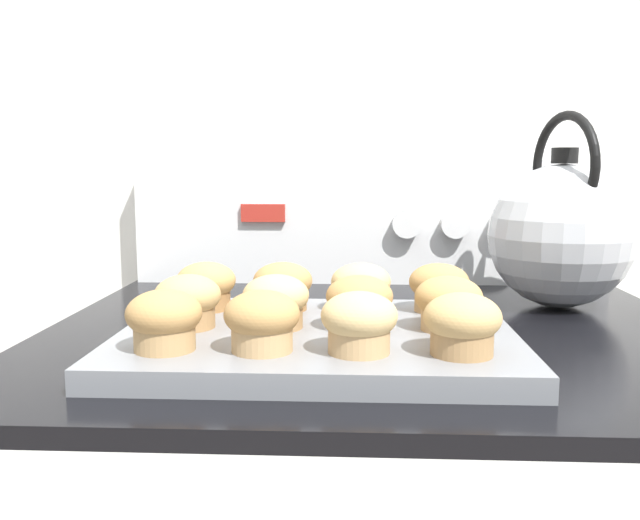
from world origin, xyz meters
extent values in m
cube|color=silver|center=(0.00, 0.68, 1.20)|extent=(8.00, 0.05, 2.40)
cube|color=black|center=(0.00, 0.34, 0.91)|extent=(0.74, 0.64, 0.02)
cube|color=white|center=(0.00, 0.63, 1.02)|extent=(0.72, 0.05, 0.19)
cube|color=#B72D23|center=(-0.16, 0.60, 1.03)|extent=(0.07, 0.01, 0.03)
cylinder|color=white|center=(0.05, 0.59, 1.02)|extent=(0.04, 0.02, 0.04)
cylinder|color=white|center=(0.13, 0.59, 1.02)|extent=(0.04, 0.02, 0.04)
cylinder|color=white|center=(0.20, 0.59, 1.02)|extent=(0.04, 0.02, 0.04)
cylinder|color=white|center=(0.27, 0.59, 1.02)|extent=(0.04, 0.02, 0.04)
cube|color=slate|center=(-0.06, 0.23, 0.93)|extent=(0.38, 0.30, 0.02)
cylinder|color=tan|center=(-0.19, 0.14, 0.96)|extent=(0.05, 0.05, 0.03)
ellipsoid|color=#B2844C|center=(-0.19, 0.14, 0.98)|extent=(0.07, 0.07, 0.04)
cylinder|color=tan|center=(-0.10, 0.14, 0.96)|extent=(0.05, 0.05, 0.03)
ellipsoid|color=#B2844C|center=(-0.10, 0.14, 0.98)|extent=(0.07, 0.07, 0.04)
cylinder|color=tan|center=(-0.02, 0.14, 0.96)|extent=(0.05, 0.05, 0.03)
ellipsoid|color=tan|center=(-0.02, 0.14, 0.98)|extent=(0.07, 0.07, 0.04)
cylinder|color=#A37A4C|center=(0.07, 0.14, 0.96)|extent=(0.05, 0.05, 0.03)
ellipsoid|color=tan|center=(0.07, 0.14, 0.98)|extent=(0.07, 0.07, 0.04)
cylinder|color=#A37A4C|center=(-0.19, 0.23, 0.96)|extent=(0.05, 0.05, 0.03)
ellipsoid|color=tan|center=(-0.19, 0.23, 0.98)|extent=(0.07, 0.07, 0.04)
cylinder|color=#A37A4C|center=(-0.10, 0.23, 0.96)|extent=(0.05, 0.05, 0.03)
ellipsoid|color=tan|center=(-0.10, 0.23, 0.98)|extent=(0.07, 0.07, 0.04)
cylinder|color=tan|center=(-0.02, 0.23, 0.96)|extent=(0.05, 0.05, 0.03)
ellipsoid|color=#B2844C|center=(-0.02, 0.23, 0.98)|extent=(0.07, 0.07, 0.04)
cylinder|color=tan|center=(0.07, 0.23, 0.96)|extent=(0.05, 0.05, 0.03)
ellipsoid|color=tan|center=(0.07, 0.23, 0.98)|extent=(0.07, 0.07, 0.04)
cylinder|color=olive|center=(-0.19, 0.31, 0.96)|extent=(0.05, 0.05, 0.03)
ellipsoid|color=tan|center=(-0.19, 0.31, 0.98)|extent=(0.07, 0.07, 0.04)
cylinder|color=olive|center=(-0.10, 0.31, 0.96)|extent=(0.05, 0.05, 0.03)
ellipsoid|color=#B2844C|center=(-0.10, 0.31, 0.98)|extent=(0.07, 0.07, 0.04)
cylinder|color=#A37A4C|center=(-0.02, 0.31, 0.96)|extent=(0.05, 0.05, 0.03)
ellipsoid|color=tan|center=(-0.02, 0.31, 0.98)|extent=(0.07, 0.07, 0.04)
cylinder|color=tan|center=(0.07, 0.31, 0.96)|extent=(0.05, 0.05, 0.03)
ellipsoid|color=#B2844C|center=(0.07, 0.31, 0.98)|extent=(0.07, 0.07, 0.04)
sphere|color=silver|center=(0.24, 0.45, 1.02)|extent=(0.18, 0.18, 0.18)
cylinder|color=black|center=(0.24, 0.45, 1.12)|extent=(0.03, 0.03, 0.02)
cone|color=silver|center=(0.22, 0.53, 1.04)|extent=(0.06, 0.09, 0.07)
torus|color=black|center=(0.24, 0.45, 1.10)|extent=(0.05, 0.14, 0.14)
camera|label=1|loc=(-0.02, -0.42, 1.11)|focal=38.00mm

